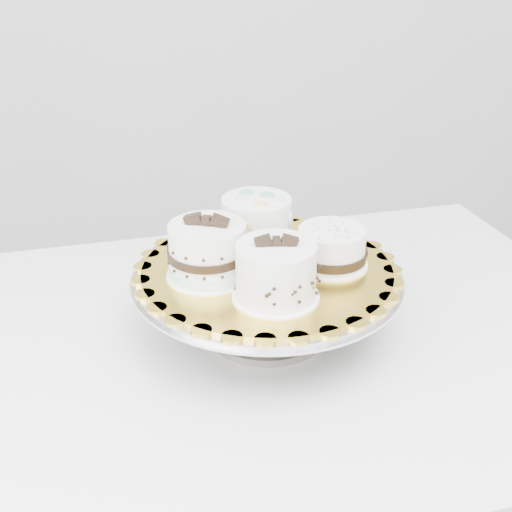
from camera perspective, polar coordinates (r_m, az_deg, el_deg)
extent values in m
cube|color=white|center=(1.01, -0.36, -7.90)|extent=(1.22, 0.85, 0.04)
cube|color=white|center=(1.66, 15.12, -9.01)|extent=(0.05, 0.05, 0.71)
cylinder|color=gray|center=(1.00, 0.94, -6.47)|extent=(0.18, 0.18, 0.01)
cylinder|color=gray|center=(0.98, 0.96, -4.37)|extent=(0.12, 0.12, 0.10)
cylinder|color=silver|center=(0.95, 0.98, -1.57)|extent=(0.39, 0.39, 0.01)
cylinder|color=silver|center=(0.95, 0.98, -1.75)|extent=(0.40, 0.40, 0.00)
cylinder|color=gold|center=(0.94, 0.99, -1.14)|extent=(0.42, 0.42, 0.01)
cylinder|color=white|center=(0.87, 1.75, -3.58)|extent=(0.12, 0.12, 0.00)
cylinder|color=white|center=(0.85, 1.78, -1.32)|extent=(0.12, 0.12, 0.07)
cylinder|color=white|center=(0.92, -4.23, -1.65)|extent=(0.12, 0.12, 0.00)
cylinder|color=white|center=(0.90, -4.32, 0.55)|extent=(0.14, 0.14, 0.08)
cylinder|color=#BFE4F2|center=(0.92, -4.25, -1.07)|extent=(0.11, 0.11, 0.02)
cylinder|color=black|center=(0.91, -4.31, 0.38)|extent=(0.11, 0.11, 0.01)
cylinder|color=white|center=(1.01, 0.03, 1.06)|extent=(0.12, 0.12, 0.00)
cylinder|color=white|center=(0.99, 0.03, 3.09)|extent=(0.12, 0.12, 0.08)
cylinder|color=white|center=(0.96, 6.63, -0.65)|extent=(0.11, 0.11, 0.00)
cylinder|color=white|center=(0.94, 6.72, 0.87)|extent=(0.11, 0.11, 0.05)
cylinder|color=black|center=(0.95, 6.68, 0.18)|extent=(0.10, 0.10, 0.01)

